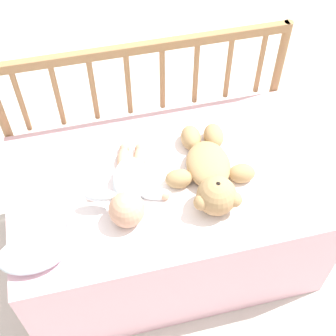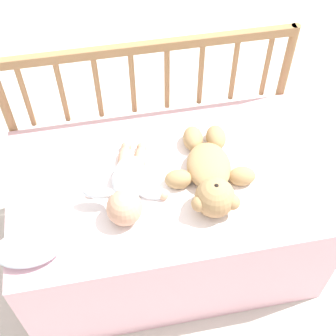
{
  "view_description": "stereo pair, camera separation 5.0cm",
  "coord_description": "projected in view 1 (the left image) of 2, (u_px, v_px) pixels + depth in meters",
  "views": [
    {
      "loc": [
        -0.25,
        -1.02,
        1.87
      ],
      "look_at": [
        0.0,
        -0.0,
        0.58
      ],
      "focal_mm": 50.0,
      "sensor_mm": 36.0,
      "label": 1
    },
    {
      "loc": [
        -0.2,
        -1.03,
        1.87
      ],
      "look_at": [
        0.0,
        -0.0,
        0.58
      ],
      "focal_mm": 50.0,
      "sensor_mm": 36.0,
      "label": 2
    }
  ],
  "objects": [
    {
      "name": "small_pillow",
      "position": [
        32.0,
        254.0,
        1.48
      ],
      "size": [
        0.22,
        0.14,
        0.06
      ],
      "color": "silver",
      "rests_on": "crib_mattress"
    },
    {
      "name": "crib_mattress",
      "position": [
        168.0,
        217.0,
        1.91
      ],
      "size": [
        1.16,
        0.7,
        0.52
      ],
      "color": "#EDB7C6",
      "rests_on": "ground_plane"
    },
    {
      "name": "ground_plane",
      "position": [
        168.0,
        248.0,
        2.11
      ],
      "size": [
        12.0,
        12.0,
        0.0
      ],
      "primitive_type": "plane",
      "color": "silver"
    },
    {
      "name": "blanket",
      "position": [
        172.0,
        178.0,
        1.7
      ],
      "size": [
        0.79,
        0.52,
        0.01
      ],
      "color": "white",
      "rests_on": "crib_mattress"
    },
    {
      "name": "baby",
      "position": [
        129.0,
        189.0,
        1.62
      ],
      "size": [
        0.31,
        0.38,
        0.12
      ],
      "color": "white",
      "rests_on": "crib_mattress"
    },
    {
      "name": "crib_rail",
      "position": [
        146.0,
        95.0,
        1.88
      ],
      "size": [
        1.16,
        0.04,
        0.84
      ],
      "color": "#997047",
      "rests_on": "ground_plane"
    },
    {
      "name": "teddy_bear",
      "position": [
        211.0,
        172.0,
        1.66
      ],
      "size": [
        0.33,
        0.43,
        0.14
      ],
      "color": "tan",
      "rests_on": "crib_mattress"
    }
  ]
}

